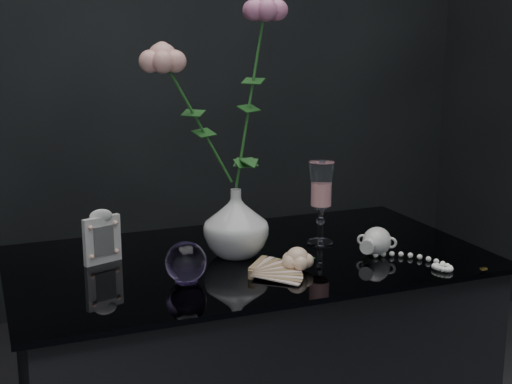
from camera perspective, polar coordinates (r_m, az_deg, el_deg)
name	(u,v)px	position (r m, az deg, el deg)	size (l,w,h in m)	color
vase	(236,223)	(1.59, -1.61, -2.48)	(0.15, 0.15, 0.15)	silver
wine_glass	(321,203)	(1.68, 5.22, -0.90)	(0.06, 0.06, 0.20)	white
picture_frame	(102,236)	(1.58, -12.23, -3.47)	(0.09, 0.07, 0.12)	silver
paperweight	(186,262)	(1.44, -5.63, -5.60)	(0.08, 0.08, 0.08)	#9677C1
paper_fan	(251,273)	(1.46, -0.40, -6.53)	(0.21, 0.17, 0.02)	beige
loose_rose	(297,259)	(1.51, 3.32, -5.35)	(0.11, 0.15, 0.05)	beige
pearl_jar	(377,240)	(1.63, 9.65, -3.81)	(0.22, 0.23, 0.07)	silver
roses	(224,94)	(1.53, -2.61, 7.80)	(0.32, 0.12, 0.47)	#E1978C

